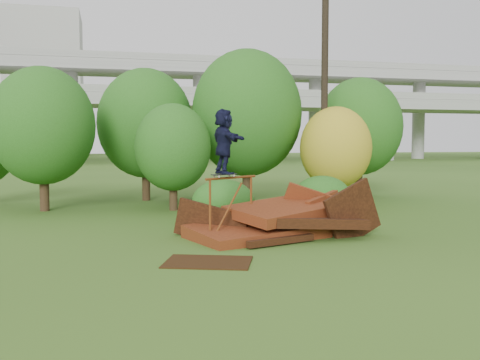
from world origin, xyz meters
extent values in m
plane|color=#2D5116|center=(0.00, 0.00, 0.00)|extent=(240.00, 240.00, 0.00)
cube|color=#511F0E|center=(-0.29, 2.16, 0.18)|extent=(4.03, 3.13, 0.59)
cube|color=black|center=(1.21, 1.86, 0.42)|extent=(2.66, 1.71, 0.51)
cube|color=#511F0E|center=(0.51, 2.36, 0.70)|extent=(3.42, 2.96, 0.60)
cube|color=black|center=(2.31, 1.66, 0.65)|extent=(1.96, 0.63, 1.94)
cube|color=#511F0E|center=(1.51, 3.16, 0.55)|extent=(1.77, 0.83, 1.78)
cube|color=black|center=(-1.49, 2.56, 0.35)|extent=(1.93, 1.32, 1.42)
cube|color=black|center=(0.01, 0.96, 0.12)|extent=(1.97, 0.82, 0.17)
cube|color=#511F0E|center=(1.91, 2.86, 0.95)|extent=(1.39, 1.11, 0.39)
cylinder|color=brown|center=(-1.65, 1.82, 0.82)|extent=(0.06, 0.06, 1.65)
cylinder|color=brown|center=(-0.30, 2.72, 0.82)|extent=(0.06, 0.06, 1.65)
cylinder|color=brown|center=(-0.97, 2.27, 1.65)|extent=(1.63, 1.11, 0.06)
cube|color=black|center=(-1.21, 2.11, 1.75)|extent=(0.78, 0.61, 0.03)
cylinder|color=beige|center=(-1.40, 1.88, 1.71)|extent=(0.06, 0.06, 0.06)
cylinder|color=beige|center=(-1.49, 2.03, 1.71)|extent=(0.06, 0.06, 0.06)
cylinder|color=beige|center=(-0.92, 2.20, 1.71)|extent=(0.06, 0.06, 0.06)
cylinder|color=beige|center=(-1.02, 2.34, 1.71)|extent=(0.06, 0.06, 0.06)
imported|color=black|center=(-1.21, 2.11, 2.63)|extent=(0.81, 1.67, 1.73)
cube|color=black|center=(-2.14, -0.52, 0.01)|extent=(2.18, 1.86, 0.03)
cylinder|color=black|center=(-6.56, 9.62, 0.89)|extent=(0.35, 0.35, 1.78)
ellipsoid|color=#1D4412|center=(-6.56, 9.62, 3.23)|extent=(3.87, 3.87, 4.45)
cylinder|color=black|center=(-2.55, 12.49, 0.93)|extent=(0.36, 0.36, 1.87)
ellipsoid|color=#1D4412|center=(-2.55, 12.49, 3.46)|extent=(4.24, 4.24, 4.87)
cylinder|color=black|center=(-1.79, 8.63, 0.67)|extent=(0.31, 0.31, 1.33)
ellipsoid|color=#1D4412|center=(-1.79, 8.63, 2.42)|extent=(2.90, 2.90, 3.33)
cylinder|color=black|center=(1.67, 10.73, 1.04)|extent=(0.38, 0.38, 2.08)
ellipsoid|color=#1D4412|center=(1.67, 10.73, 3.87)|extent=(4.76, 4.76, 5.48)
cylinder|color=black|center=(4.93, 8.73, 0.64)|extent=(0.31, 0.31, 1.27)
ellipsoid|color=#A58C19|center=(4.93, 8.73, 2.38)|extent=(2.96, 2.96, 3.40)
cylinder|color=black|center=(7.54, 11.83, 0.92)|extent=(0.36, 0.36, 1.85)
ellipsoid|color=#1D4412|center=(7.54, 11.83, 3.37)|extent=(4.06, 4.06, 4.66)
ellipsoid|color=#1D4412|center=(-0.60, 5.08, 0.70)|extent=(2.03, 1.88, 1.41)
ellipsoid|color=#1D4412|center=(3.11, 5.76, 0.72)|extent=(2.02, 1.86, 1.43)
cylinder|color=black|center=(4.45, 8.81, 5.22)|extent=(0.28, 0.28, 10.43)
cube|color=gray|center=(0.00, 60.00, 8.00)|extent=(160.00, 9.00, 1.40)
cube|color=gray|center=(0.00, 66.00, 13.00)|extent=(160.00, 9.00, 1.40)
cylinder|color=gray|center=(0.00, 60.00, 4.00)|extent=(2.20, 2.20, 8.00)
cylinder|color=gray|center=(18.00, 60.00, 4.00)|extent=(2.20, 2.20, 8.00)
cube|color=#9E9E99|center=(-16.00, 102.00, 14.00)|extent=(14.00, 14.00, 28.00)
camera|label=1|loc=(-4.21, -11.74, 2.59)|focal=40.00mm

